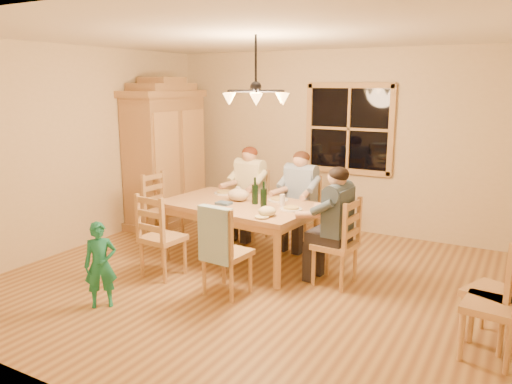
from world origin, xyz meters
The scene contains 31 objects.
floor centered at (0.00, 0.00, 0.00)m, with size 5.50×5.50×0.00m, color #905E34.
ceiling centered at (0.00, 0.00, 2.70)m, with size 5.50×5.00×0.02m, color white.
wall_back centered at (0.00, 2.50, 1.35)m, with size 5.50×0.02×2.70m, color beige.
wall_left centered at (-2.75, 0.00, 1.35)m, with size 0.02×5.00×2.70m, color beige.
window centered at (0.20, 2.47, 1.55)m, with size 1.30×0.06×1.30m.
chandelier centered at (0.00, 0.00, 2.08)m, with size 0.77×0.68×0.71m.
armoire centered at (-2.42, 1.42, 1.06)m, with size 0.66×1.40×2.30m.
dining_table centered at (-0.50, 0.48, 0.66)m, with size 1.96×1.29×0.76m.
chair_far_left centered at (-0.89, 1.40, 0.30)m, with size 0.47×0.45×0.99m.
chair_far_right centered at (-0.06, 1.33, 0.30)m, with size 0.47×0.45×0.99m.
chair_near_left centered at (-1.03, -0.36, 0.30)m, with size 0.47×0.45×0.99m.
chair_near_right centered at (-0.10, -0.44, 0.30)m, with size 0.47×0.45×0.99m.
chair_end_left centered at (-1.79, 0.59, 0.30)m, with size 0.45×0.47×0.99m.
chair_end_right centered at (0.80, 0.37, 0.30)m, with size 0.45×0.47×0.99m.
adult_woman centered at (-0.89, 1.40, 0.84)m, with size 0.42×0.45×0.87m.
adult_plaid_man centered at (-0.06, 1.33, 0.84)m, with size 0.42×0.45×0.87m.
adult_slate_man centered at (0.80, 0.37, 0.84)m, with size 0.45×0.42×0.87m.
towel centered at (-0.12, -0.63, 0.70)m, with size 0.38×0.10×0.58m, color #94B9C8.
wine_bottle_a centered at (-0.30, 0.52, 0.93)m, with size 0.08×0.08×0.33m, color black.
wine_bottle_b centered at (-0.10, 0.36, 0.93)m, with size 0.08×0.08×0.33m, color black.
plate_woman centered at (-0.95, 0.82, 0.77)m, with size 0.26×0.26×0.02m, color white.
plate_plaid centered at (-0.13, 0.81, 0.77)m, with size 0.26×0.26×0.02m, color white.
plate_slate centered at (0.21, 0.47, 0.77)m, with size 0.26×0.26×0.02m, color white.
wine_glass_a centered at (-0.66, 0.72, 0.83)m, with size 0.06×0.06×0.14m, color silver.
wine_glass_b centered at (0.03, 0.60, 0.83)m, with size 0.06×0.06×0.14m, color silver.
cap centered at (0.09, 0.09, 0.82)m, with size 0.20×0.20×0.11m, color beige.
napkin centered at (-0.62, 0.31, 0.78)m, with size 0.18×0.14×0.03m, color #445C7C.
cloth_bundle centered at (-0.57, 0.57, 0.84)m, with size 0.28×0.22×0.15m, color #C2AC8C.
child centered at (-1.04, -1.32, 0.44)m, with size 0.32×0.21×0.88m, color #1B7D5F.
chair_spare_front centered at (2.45, -0.48, 0.30)m, with size 0.46×0.48×0.99m.
chair_spare_back centered at (2.45, -0.20, 0.30)m, with size 0.56×0.57×0.99m.
Camera 1 is at (2.61, -4.66, 2.21)m, focal length 35.00 mm.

